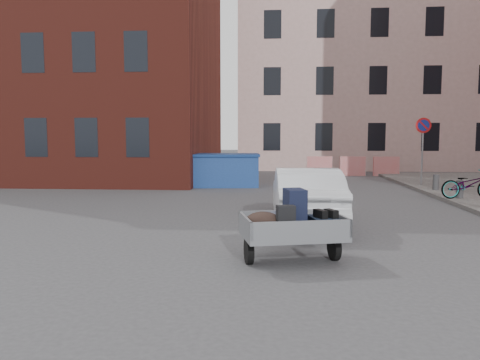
# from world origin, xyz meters

# --- Properties ---
(ground) EXTENTS (120.00, 120.00, 0.00)m
(ground) POSITION_xyz_m (0.00, 0.00, 0.00)
(ground) COLOR #38383A
(ground) RESTS_ON ground
(building_brick) EXTENTS (12.00, 10.00, 14.00)m
(building_brick) POSITION_xyz_m (-9.00, 13.00, 7.00)
(building_brick) COLOR #591E16
(building_brick) RESTS_ON ground
(building_pink) EXTENTS (16.00, 8.00, 14.00)m
(building_pink) POSITION_xyz_m (6.00, 22.00, 7.00)
(building_pink) COLOR #B9968E
(building_pink) RESTS_ON ground
(no_parking_sign) EXTENTS (0.60, 0.09, 2.65)m
(no_parking_sign) POSITION_xyz_m (6.00, 9.48, 2.01)
(no_parking_sign) COLOR gray
(no_parking_sign) RESTS_ON sidewalk
(barriers) EXTENTS (4.70, 0.18, 1.00)m
(barriers) POSITION_xyz_m (4.20, 15.00, 0.50)
(barriers) COLOR red
(barriers) RESTS_ON ground
(trailer) EXTENTS (1.81, 1.95, 1.20)m
(trailer) POSITION_xyz_m (0.51, -1.90, 0.61)
(trailer) COLOR black
(trailer) RESTS_ON ground
(dumpster) EXTENTS (3.33, 1.96, 1.33)m
(dumpster) POSITION_xyz_m (-2.04, 9.54, 0.67)
(dumpster) COLOR navy
(dumpster) RESTS_ON ground
(silver_car) EXTENTS (1.56, 4.09, 1.33)m
(silver_car) POSITION_xyz_m (0.94, 1.45, 0.67)
(silver_car) COLOR silver
(silver_car) RESTS_ON ground
(bicycle) EXTENTS (1.75, 0.75, 0.89)m
(bicycle) POSITION_xyz_m (6.20, 5.45, 0.57)
(bicycle) COLOR black
(bicycle) RESTS_ON sidewalk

